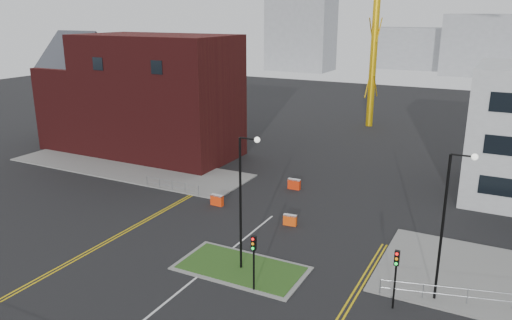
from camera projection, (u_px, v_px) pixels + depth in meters
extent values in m
cube|color=slate|center=(128.00, 167.00, 54.76)|extent=(28.00, 8.00, 0.12)
cube|color=slate|center=(241.00, 268.00, 33.17)|extent=(8.60, 4.60, 0.08)
cube|color=#24501A|center=(241.00, 268.00, 33.16)|extent=(8.00, 4.00, 0.12)
cube|color=#451111|center=(158.00, 96.00, 57.89)|extent=(18.00, 10.00, 14.00)
cube|color=black|center=(98.00, 64.00, 54.24)|extent=(1.40, 0.10, 1.40)
cube|color=black|center=(157.00, 67.00, 50.72)|extent=(1.40, 0.10, 1.40)
cube|color=#451111|center=(84.00, 105.00, 63.74)|extent=(6.00, 10.00, 10.00)
cube|color=#2D3038|center=(80.00, 65.00, 62.31)|extent=(6.40, 8.49, 8.49)
cylinder|color=black|center=(240.00, 206.00, 31.90)|extent=(0.16, 0.16, 9.00)
cylinder|color=black|center=(248.00, 139.00, 30.35)|extent=(1.20, 0.10, 0.10)
sphere|color=silver|center=(257.00, 140.00, 30.09)|extent=(0.36, 0.36, 0.36)
cylinder|color=black|center=(442.00, 230.00, 28.33)|extent=(0.16, 0.16, 9.00)
cylinder|color=black|center=(463.00, 156.00, 26.78)|extent=(1.20, 0.10, 0.10)
sphere|color=silver|center=(475.00, 157.00, 26.52)|extent=(0.36, 0.36, 0.36)
cylinder|color=black|center=(254.00, 269.00, 30.17)|extent=(0.12, 0.12, 3.00)
cube|color=black|center=(254.00, 243.00, 29.69)|extent=(0.28, 0.22, 0.90)
sphere|color=red|center=(253.00, 239.00, 29.49)|extent=(0.18, 0.18, 0.18)
sphere|color=orange|center=(253.00, 244.00, 29.57)|extent=(0.18, 0.18, 0.18)
sphere|color=#0CCC33|center=(253.00, 248.00, 29.66)|extent=(0.18, 0.18, 0.18)
cylinder|color=black|center=(395.00, 285.00, 28.36)|extent=(0.12, 0.12, 3.00)
cube|color=black|center=(397.00, 258.00, 27.87)|extent=(0.28, 0.22, 0.90)
sphere|color=red|center=(397.00, 254.00, 27.68)|extent=(0.18, 0.18, 0.18)
sphere|color=orange|center=(396.00, 259.00, 27.76)|extent=(0.18, 0.18, 0.18)
sphere|color=#0CCC33|center=(396.00, 264.00, 27.85)|extent=(0.18, 0.18, 0.18)
cylinder|color=gray|center=(172.00, 181.00, 47.11)|extent=(6.00, 0.04, 0.04)
cylinder|color=gray|center=(172.00, 186.00, 47.26)|extent=(6.00, 0.04, 0.04)
cylinder|color=gray|center=(147.00, 182.00, 48.57)|extent=(0.05, 0.05, 1.10)
cylinder|color=gray|center=(199.00, 191.00, 45.94)|extent=(0.05, 0.05, 1.10)
cylinder|color=gray|center=(380.00, 287.00, 29.92)|extent=(0.05, 0.05, 1.10)
cube|color=silver|center=(161.00, 306.00, 28.95)|extent=(0.15, 30.00, 0.01)
cube|color=gold|center=(133.00, 226.00, 39.72)|extent=(0.12, 24.00, 0.01)
cube|color=gold|center=(135.00, 227.00, 39.58)|extent=(0.12, 24.00, 0.01)
cube|color=gold|center=(340.00, 314.00, 28.18)|extent=(0.12, 20.00, 0.01)
cube|color=gold|center=(345.00, 316.00, 28.05)|extent=(0.12, 20.00, 0.01)
cube|color=gray|center=(301.00, 32.00, 143.92)|extent=(18.00, 12.00, 22.00)
cube|color=gray|center=(491.00, 45.00, 131.32)|extent=(24.00, 12.00, 16.00)
cube|color=gray|center=(426.00, 49.00, 148.32)|extent=(30.00, 12.00, 12.00)
cube|color=#F53A0D|center=(217.00, 200.00, 43.93)|extent=(1.19, 0.44, 0.98)
cube|color=silver|center=(217.00, 195.00, 43.81)|extent=(1.19, 0.44, 0.12)
cube|color=#FF510E|center=(290.00, 220.00, 39.85)|extent=(1.10, 0.47, 0.89)
cube|color=silver|center=(290.00, 215.00, 39.73)|extent=(1.10, 0.47, 0.11)
cube|color=red|center=(294.00, 184.00, 47.99)|extent=(1.22, 0.42, 1.01)
cube|color=silver|center=(294.00, 180.00, 47.86)|extent=(1.22, 0.42, 0.12)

